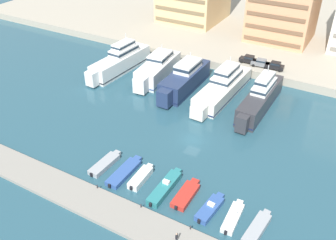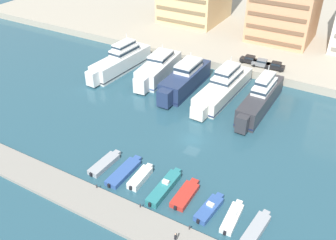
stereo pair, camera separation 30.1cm
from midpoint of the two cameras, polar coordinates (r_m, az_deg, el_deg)
ground_plane at (r=65.51m, az=3.65°, el=-3.01°), size 400.00×400.00×0.00m
quay_promenade at (r=118.81m, az=17.72°, el=13.30°), size 180.00×70.00×1.89m
pier_dock at (r=52.25m, az=-6.85°, el=-14.47°), size 120.00×5.27×0.55m
yacht_white_far_left at (r=88.69m, az=-7.38°, el=8.92°), size 5.41×20.43×8.30m
yacht_white_left at (r=84.73m, az=-1.71°, el=7.82°), size 6.17×17.84×7.15m
yacht_navy_mid_left at (r=79.93m, az=2.43°, el=6.26°), size 4.87×18.71×7.54m
yacht_ivory_center_left at (r=78.38m, az=8.27°, el=5.11°), size 5.72×22.32×7.68m
yacht_charcoal_center at (r=74.93m, az=13.78°, el=3.31°), size 3.99×20.31×8.33m
motorboat_grey_far_left at (r=60.50m, az=-9.73°, el=-6.59°), size 2.06×6.89×0.86m
motorboat_blue_left at (r=58.63m, az=-6.82°, el=-7.86°), size 2.14×7.96×0.83m
motorboat_white_mid_left at (r=57.21m, az=-4.30°, el=-8.71°), size 1.85×5.94×1.08m
motorboat_teal_center_left at (r=55.46m, az=-0.62°, el=-10.23°), size 1.84×8.49×1.57m
motorboat_red_center at (r=54.67m, az=2.60°, el=-11.29°), size 2.21×6.61×0.85m
motorboat_blue_center_right at (r=53.02m, az=6.27°, el=-13.23°), size 2.32×6.32×1.27m
motorboat_white_mid_right at (r=52.42m, az=9.72°, el=-14.37°), size 1.91×6.47×1.30m
motorboat_grey_right at (r=51.54m, az=13.23°, el=-15.83°), size 2.29×6.91×1.03m
car_black_far_left at (r=89.83m, az=12.11°, el=9.07°), size 4.14×2.01×1.80m
car_grey_left at (r=88.63m, az=13.85°, el=8.49°), size 4.21×2.16×1.80m
car_black_mid_left at (r=88.02m, az=15.89°, el=8.00°), size 4.19×2.10×1.80m
apartment_block_left at (r=104.30m, az=17.17°, el=16.05°), size 15.99×15.26×18.35m
pedestrian_near_edge at (r=48.19m, az=1.12°, el=-17.39°), size 0.28×0.61×1.59m
bollard_west at (r=56.13m, az=-10.90°, el=-9.90°), size 0.20×0.20×0.61m
bollard_west_mid at (r=52.62m, az=-4.32°, el=-12.87°), size 0.20×0.20×0.61m
bollard_east_mid at (r=50.03m, az=3.25°, el=-16.01°), size 0.20×0.20×0.61m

